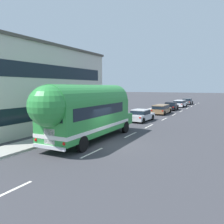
% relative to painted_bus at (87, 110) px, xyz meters
% --- Properties ---
extents(ground_plane, '(300.00, 300.00, 0.00)m').
position_rel_painted_bus_xyz_m(ground_plane, '(1.85, 0.12, -2.30)').
color(ground_plane, '#38383D').
extents(lane_markings, '(3.86, 80.00, 0.01)m').
position_rel_painted_bus_xyz_m(lane_markings, '(-0.78, 13.39, -2.30)').
color(lane_markings, silver).
rests_on(lane_markings, ground).
extents(sidewalk_slab, '(2.02, 90.00, 0.15)m').
position_rel_painted_bus_xyz_m(sidewalk_slab, '(-2.90, 10.12, -2.23)').
color(sidewalk_slab, '#9E9B93').
rests_on(sidewalk_slab, ground).
extents(roadside_building, '(8.77, 16.08, 7.84)m').
position_rel_painted_bus_xyz_m(roadside_building, '(-9.31, 2.88, 1.62)').
color(roadside_building, beige).
rests_on(roadside_building, ground).
extents(painted_bus, '(2.74, 11.06, 4.12)m').
position_rel_painted_bus_xyz_m(painted_bus, '(0.00, 0.00, 0.00)').
color(painted_bus, '#2D8C3D').
rests_on(painted_bus, ground).
extents(car_lead, '(2.12, 4.35, 1.37)m').
position_rel_painted_bus_xyz_m(car_lead, '(-0.14, 11.19, -1.58)').
color(car_lead, silver).
rests_on(car_lead, ground).
extents(car_second, '(1.95, 4.81, 1.37)m').
position_rel_painted_bus_xyz_m(car_second, '(0.01, 19.15, -1.51)').
color(car_second, olive).
rests_on(car_second, ground).
extents(car_third, '(2.08, 4.36, 1.37)m').
position_rel_painted_bus_xyz_m(car_third, '(-0.11, 25.54, -1.58)').
color(car_third, black).
rests_on(car_third, ground).
extents(car_fourth, '(2.10, 4.54, 1.37)m').
position_rel_painted_bus_xyz_m(car_fourth, '(0.03, 32.27, -1.52)').
color(car_fourth, white).
rests_on(car_fourth, ground).
extents(car_fifth, '(2.01, 4.26, 1.37)m').
position_rel_painted_bus_xyz_m(car_fifth, '(0.10, 40.04, -1.58)').
color(car_fifth, '#474C51').
rests_on(car_fifth, ground).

